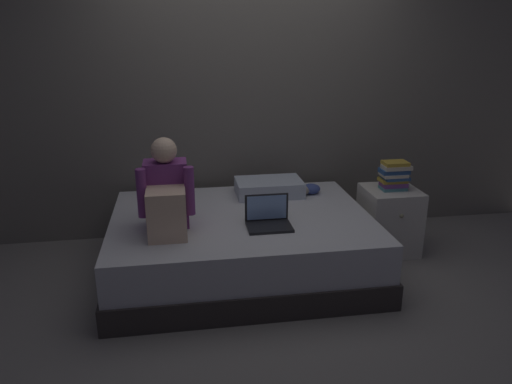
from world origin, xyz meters
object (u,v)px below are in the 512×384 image
at_px(pillow, 269,187).
at_px(nightstand, 389,220).
at_px(book_stack, 394,175).
at_px(clothes_pile, 306,190).
at_px(person_sitting, 166,197).
at_px(bed, 242,244).
at_px(laptop, 268,219).

bearing_deg(pillow, nightstand, -14.50).
distance_m(nightstand, book_stack, 0.40).
relative_size(book_stack, clothes_pile, 0.96).
height_order(book_stack, clothes_pile, book_stack).
distance_m(person_sitting, pillow, 1.08).
relative_size(nightstand, pillow, 1.00).
height_order(bed, nightstand, nightstand).
bearing_deg(person_sitting, bed, 19.97).
relative_size(laptop, book_stack, 1.32).
distance_m(person_sitting, book_stack, 1.89).
bearing_deg(laptop, bed, 124.54).
distance_m(nightstand, clothes_pile, 0.75).
bearing_deg(bed, pillow, 56.27).
xyz_separation_m(laptop, clothes_pile, (0.46, 0.65, -0.01)).
relative_size(laptop, pillow, 0.57).
bearing_deg(pillow, clothes_pile, -7.64).
bearing_deg(book_stack, person_sitting, -168.37).
distance_m(person_sitting, laptop, 0.74).
height_order(bed, laptop, laptop).
relative_size(bed, nightstand, 3.58).
distance_m(book_stack, clothes_pile, 0.74).
height_order(pillow, clothes_pile, pillow).
bearing_deg(clothes_pile, laptop, -125.11).
xyz_separation_m(pillow, clothes_pile, (0.32, -0.04, -0.02)).
bearing_deg(clothes_pile, book_stack, -18.16).
height_order(nightstand, person_sitting, person_sitting).
distance_m(person_sitting, clothes_pile, 1.33).
bearing_deg(book_stack, bed, -172.05).
xyz_separation_m(person_sitting, clothes_pile, (1.17, 0.61, -0.21)).
bearing_deg(clothes_pile, pillow, 172.36).
distance_m(laptop, pillow, 0.70).
distance_m(laptop, clothes_pile, 0.79).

